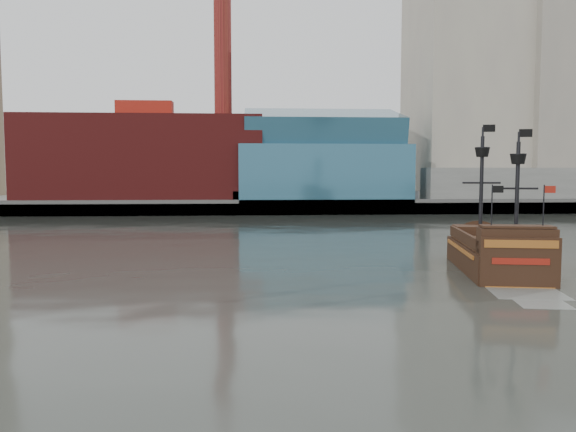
{
  "coord_description": "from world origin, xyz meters",
  "views": [
    {
      "loc": [
        -3.14,
        -31.84,
        7.22
      ],
      "look_at": [
        -0.34,
        9.28,
        4.0
      ],
      "focal_mm": 35.0,
      "sensor_mm": 36.0,
      "label": 1
    }
  ],
  "objects": [
    {
      "name": "promenade_far",
      "position": [
        0.0,
        92.0,
        1.0
      ],
      "size": [
        220.0,
        60.0,
        2.0
      ],
      "primitive_type": "cube",
      "color": "slate",
      "rests_on": "ground"
    },
    {
      "name": "seawall",
      "position": [
        0.0,
        62.5,
        1.3
      ],
      "size": [
        220.0,
        1.0,
        2.6
      ],
      "primitive_type": "cube",
      "color": "#4C4C49",
      "rests_on": "ground"
    },
    {
      "name": "pirate_ship",
      "position": [
        14.74,
        7.48,
        1.05
      ],
      "size": [
        7.3,
        16.03,
        11.56
      ],
      "rotation": [
        0.0,
        0.0,
        -0.18
      ],
      "color": "black",
      "rests_on": "ground"
    },
    {
      "name": "skyline",
      "position": [
        5.21,
        84.56,
        24.55
      ],
      "size": [
        149.0,
        45.0,
        62.0
      ],
      "color": "#7D654B",
      "rests_on": "promenade_far"
    },
    {
      "name": "ground",
      "position": [
        0.0,
        0.0,
        0.0
      ],
      "size": [
        400.0,
        400.0,
        0.0
      ],
      "primitive_type": "plane",
      "color": "#292C27",
      "rests_on": "ground"
    }
  ]
}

